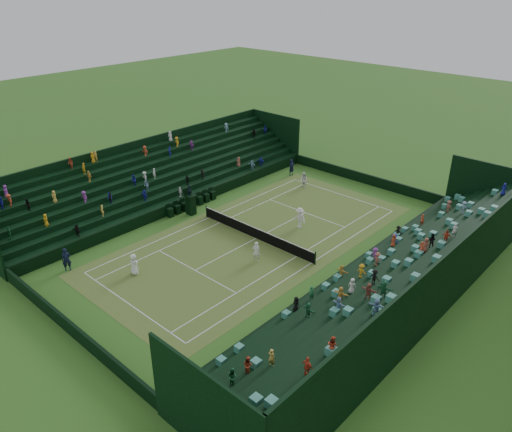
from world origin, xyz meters
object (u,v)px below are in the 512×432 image
object	(u,v)px
player_near_east	(256,252)
player_far_west	(304,180)
player_far_east	(300,218)
umpire_chair	(191,202)
tennis_net	(256,233)
player_near_west	(134,264)

from	to	relation	value
player_near_east	player_far_west	bearing A→B (deg)	-97.69
player_far_west	player_far_east	bearing A→B (deg)	-44.95
umpire_chair	player_far_east	distance (m)	9.61
tennis_net	player_near_east	world-z (taller)	player_near_east
umpire_chair	player_far_west	xyz separation A→B (m)	(3.63, 11.29, -0.34)
tennis_net	player_far_west	xyz separation A→B (m)	(-3.58, 10.78, 0.28)
player_far_east	tennis_net	bearing A→B (deg)	-107.37
tennis_net	player_far_west	bearing A→B (deg)	108.38
player_far_west	player_near_west	bearing A→B (deg)	-77.94
player_near_west	player_far_west	size ratio (longest dim) A/B	0.99
umpire_chair	player_far_west	size ratio (longest dim) A/B	1.67
umpire_chair	player_near_west	xyz separation A→B (m)	(4.47, -9.03, -0.35)
umpire_chair	player_far_west	world-z (taller)	umpire_chair
umpire_chair	player_near_east	xyz separation A→B (m)	(9.55, -2.00, -0.34)
player_near_west	player_far_east	size ratio (longest dim) A/B	0.88
player_near_west	tennis_net	bearing A→B (deg)	-112.47
tennis_net	player_far_east	bearing A→B (deg)	70.33
player_near_east	player_far_east	size ratio (longest dim) A/B	0.89
tennis_net	player_near_east	bearing A→B (deg)	-47.19
umpire_chair	player_far_east	bearing A→B (deg)	26.77
player_far_east	player_near_west	bearing A→B (deg)	-104.81
player_near_west	player_far_east	xyz separation A→B (m)	(4.11, 13.35, 0.11)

